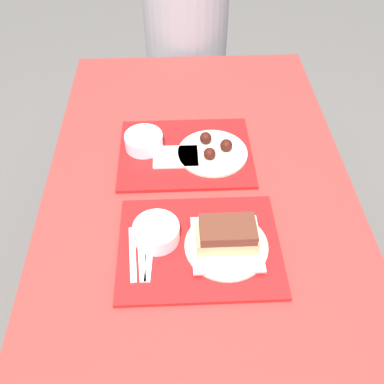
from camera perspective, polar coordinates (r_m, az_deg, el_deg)
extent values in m
plane|color=#605B56|center=(1.88, 0.74, -16.21)|extent=(12.00, 12.00, 0.00)
cube|color=maroon|center=(1.27, 1.05, -1.13)|extent=(0.92, 1.60, 0.04)
cylinder|color=maroon|center=(2.08, -11.42, 6.42)|extent=(0.07, 0.07, 0.71)
cylinder|color=maroon|center=(2.10, 10.92, 7.03)|extent=(0.07, 0.07, 0.71)
cube|color=maroon|center=(2.24, -0.52, 13.64)|extent=(0.88, 0.28, 0.04)
cylinder|color=maroon|center=(2.39, -9.70, 8.56)|extent=(0.06, 0.06, 0.43)
cylinder|color=maroon|center=(2.41, 8.68, 9.06)|extent=(0.06, 0.06, 0.43)
cube|color=red|center=(1.13, 0.97, -7.27)|extent=(0.42, 0.33, 0.01)
cube|color=red|center=(1.38, -0.86, 5.23)|extent=(0.42, 0.33, 0.01)
cylinder|color=silver|center=(1.13, -4.76, -5.36)|extent=(0.12, 0.12, 0.05)
cylinder|color=beige|center=(1.11, -4.82, -4.78)|extent=(0.11, 0.11, 0.01)
cylinder|color=beige|center=(1.13, 4.59, -7.14)|extent=(0.22, 0.22, 0.01)
cube|color=silver|center=(1.12, 4.61, -6.90)|extent=(0.18, 0.18, 0.01)
cube|color=#DBB275|center=(1.10, 4.69, -6.12)|extent=(0.16, 0.08, 0.04)
cube|color=brown|center=(1.07, 4.80, -4.99)|extent=(0.14, 0.09, 0.03)
cube|color=white|center=(1.12, -6.78, -8.14)|extent=(0.03, 0.17, 0.00)
cube|color=white|center=(1.11, -5.64, -8.12)|extent=(0.03, 0.17, 0.00)
cube|color=white|center=(1.12, -7.91, -8.16)|extent=(0.03, 0.17, 0.00)
cylinder|color=silver|center=(1.39, -6.43, 6.75)|extent=(0.12, 0.12, 0.05)
cylinder|color=beige|center=(1.38, -6.49, 7.34)|extent=(0.11, 0.11, 0.01)
cylinder|color=beige|center=(1.37, 2.76, 5.25)|extent=(0.22, 0.22, 0.01)
sphere|color=#42140C|center=(1.36, 4.59, 6.24)|extent=(0.04, 0.04, 0.04)
sphere|color=#42140C|center=(1.39, 1.83, 7.22)|extent=(0.04, 0.04, 0.04)
sphere|color=#42140C|center=(1.33, 2.36, 5.13)|extent=(0.04, 0.04, 0.04)
cube|color=white|center=(1.35, -2.20, 4.72)|extent=(0.14, 0.10, 0.01)
cylinder|color=#9E9EA3|center=(2.10, -0.80, 20.07)|extent=(0.38, 0.38, 0.53)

